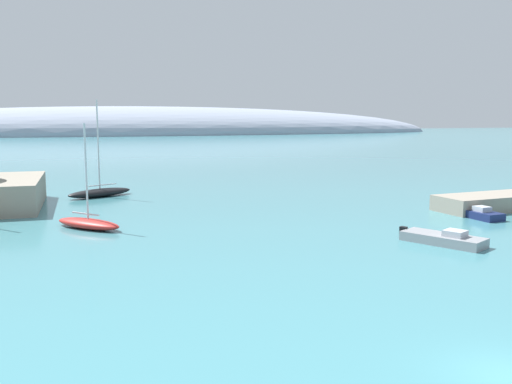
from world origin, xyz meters
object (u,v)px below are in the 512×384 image
sailboat_red_near_shore (88,223)px  motorboat_grey_alongside_breakwater (443,239)px  motorboat_navy_outer (475,213)px  sailboat_black_mid_mooring (100,192)px

sailboat_red_near_shore → motorboat_grey_alongside_breakwater: 24.85m
motorboat_navy_outer → sailboat_red_near_shore: bearing=-104.5°
sailboat_black_mid_mooring → motorboat_navy_outer: sailboat_black_mid_mooring is taller
sailboat_black_mid_mooring → motorboat_navy_outer: 35.64m
motorboat_navy_outer → sailboat_black_mid_mooring: bearing=-132.0°
sailboat_red_near_shore → motorboat_grey_alongside_breakwater: bearing=18.8°
sailboat_black_mid_mooring → motorboat_grey_alongside_breakwater: 35.02m
sailboat_black_mid_mooring → motorboat_navy_outer: bearing=115.5°
sailboat_red_near_shore → sailboat_black_mid_mooring: size_ratio=0.78×
motorboat_grey_alongside_breakwater → motorboat_navy_outer: size_ratio=1.04×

